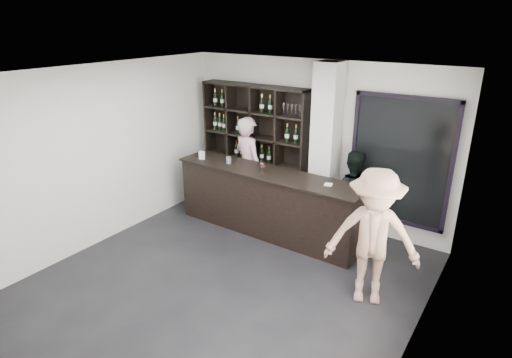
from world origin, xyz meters
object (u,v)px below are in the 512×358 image
Objects in this scene: taster_black at (351,195)px; customer at (373,238)px; tasting_counter at (267,202)px; taster_pink at (248,166)px; wine_shelf at (255,148)px.

taster_black is 1.78m from customer.
taster_pink is (-0.75, 0.52, 0.37)m from tasting_counter.
wine_shelf is 3.41m from customer.
tasting_counter is 1.42m from taster_black.
taster_pink is (0.05, -0.30, -0.27)m from wine_shelf.
customer is at bearing -29.83° from wine_shelf.
taster_black is at bearing -156.97° from taster_pink.
customer is (2.95, -1.69, -0.27)m from wine_shelf.
tasting_counter is at bearing 9.04° from taster_black.
wine_shelf is at bearing -23.05° from taster_black.
wine_shelf is 1.56× the size of taster_black.
wine_shelf is 2.10m from taster_black.
customer is (0.90, -1.53, 0.16)m from taster_black.
taster_pink is at bearing 134.01° from customer.
tasting_counter is 0.98m from taster_pink.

